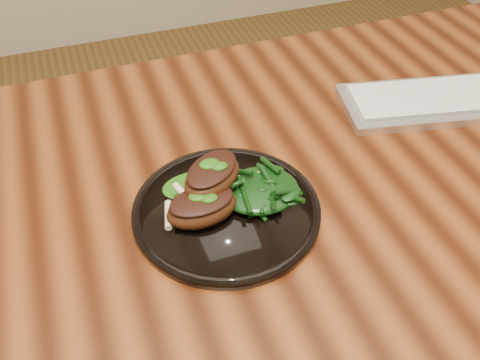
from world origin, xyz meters
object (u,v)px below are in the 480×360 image
Objects in this scene: plate at (227,210)px; lamb_chop_front at (201,207)px; desk at (239,229)px; greens_heap at (260,186)px; keyboard at (470,97)px.

lamb_chop_front is (-0.04, -0.01, 0.03)m from plate.
greens_heap reaches higher than desk.
lamb_chop_front reaches higher than keyboard.
plate is at bearing 13.60° from lamb_chop_front.
desk is at bearing 35.56° from lamb_chop_front.
lamb_chop_front is (-0.07, -0.05, 0.12)m from desk.
greens_heap reaches higher than keyboard.
lamb_chop_front is at bearing -166.71° from keyboard.
greens_heap is 0.45m from keyboard.
plate is 0.50m from keyboard.
keyboard is at bearing 13.29° from lamb_chop_front.
desk is 14.84× the size of greens_heap.
greens_heap is (0.02, -0.04, 0.12)m from desk.
greens_heap is at bearing 8.82° from lamb_chop_front.
greens_heap is (0.09, 0.01, -0.00)m from lamb_chop_front.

